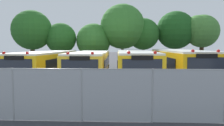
# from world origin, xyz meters

# --- Properties ---
(ground_plane) EXTENTS (160.00, 160.00, 0.00)m
(ground_plane) POSITION_xyz_m (0.00, 0.00, 0.00)
(ground_plane) COLOR #38383D
(school_bus_0) EXTENTS (2.78, 9.53, 2.60)m
(school_bus_0) POSITION_xyz_m (-5.12, 0.01, 1.37)
(school_bus_0) COLOR yellow
(school_bus_0) RESTS_ON ground_plane
(school_bus_1) EXTENTS (2.69, 9.47, 2.58)m
(school_bus_1) POSITION_xyz_m (-1.69, 0.02, 1.36)
(school_bus_1) COLOR yellow
(school_bus_1) RESTS_ON ground_plane
(school_bus_2) EXTENTS (2.69, 10.34, 2.65)m
(school_bus_2) POSITION_xyz_m (1.66, -0.12, 1.40)
(school_bus_2) COLOR yellow
(school_bus_2) RESTS_ON ground_plane
(school_bus_3) EXTENTS (2.78, 9.86, 2.72)m
(school_bus_3) POSITION_xyz_m (5.05, 0.16, 1.43)
(school_bus_3) COLOR #EAA80C
(school_bus_3) RESTS_ON ground_plane
(tree_0) EXTENTS (4.38, 4.38, 6.83)m
(tree_0) POSITION_xyz_m (-9.36, 7.23, 4.71)
(tree_0) COLOR #4C3823
(tree_0) RESTS_ON ground_plane
(tree_1) EXTENTS (3.48, 3.48, 5.50)m
(tree_1) POSITION_xyz_m (-6.31, 7.88, 3.69)
(tree_1) COLOR #4C3823
(tree_1) RESTS_ON ground_plane
(tree_2) EXTENTS (3.96, 3.96, 5.48)m
(tree_2) POSITION_xyz_m (-2.42, 8.49, 3.48)
(tree_2) COLOR #4C3823
(tree_2) RESTS_ON ground_plane
(tree_3) EXTENTS (5.19, 5.19, 7.72)m
(tree_3) POSITION_xyz_m (0.77, 8.76, 5.14)
(tree_3) COLOR #4C3823
(tree_3) RESTS_ON ground_plane
(tree_4) EXTENTS (3.75, 3.75, 6.17)m
(tree_4) POSITION_xyz_m (3.32, 9.42, 4.25)
(tree_4) COLOR #4C3823
(tree_4) RESTS_ON ground_plane
(tree_5) EXTENTS (4.55, 4.55, 7.04)m
(tree_5) POSITION_xyz_m (7.32, 9.84, 4.82)
(tree_5) COLOR #4C3823
(tree_5) RESTS_ON ground_plane
(tree_6) EXTENTS (4.05, 3.83, 6.52)m
(tree_6) POSITION_xyz_m (9.92, 9.22, 4.69)
(tree_6) COLOR #4C3823
(tree_6) RESTS_ON ground_plane
(chainlink_fence) EXTENTS (16.10, 0.07, 2.07)m
(chainlink_fence) POSITION_xyz_m (-0.83, -8.10, 1.07)
(chainlink_fence) COLOR #9EA0A3
(chainlink_fence) RESTS_ON ground_plane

